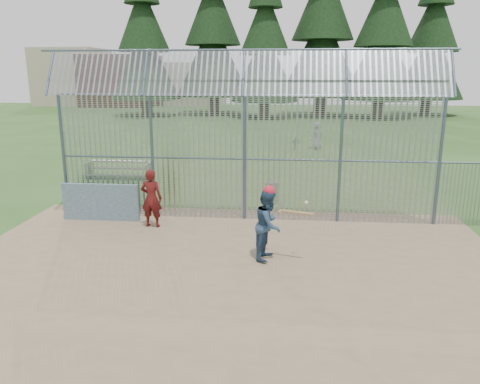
# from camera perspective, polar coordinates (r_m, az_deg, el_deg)

# --- Properties ---
(ground) EXTENTS (120.00, 120.00, 0.00)m
(ground) POSITION_cam_1_polar(r_m,az_deg,el_deg) (12.11, -0.92, -8.33)
(ground) COLOR #2D511E
(ground) RESTS_ON ground
(dirt_infield) EXTENTS (14.00, 10.00, 0.02)m
(dirt_infield) POSITION_cam_1_polar(r_m,az_deg,el_deg) (11.65, -1.20, -9.23)
(dirt_infield) COLOR #756047
(dirt_infield) RESTS_ON ground
(dugout_wall) EXTENTS (2.50, 0.12, 1.20)m
(dugout_wall) POSITION_cam_1_polar(r_m,az_deg,el_deg) (15.71, -16.62, -1.19)
(dugout_wall) COLOR #38566B
(dugout_wall) RESTS_ON dirt_infield
(batter) EXTENTS (0.87, 1.01, 1.81)m
(batter) POSITION_cam_1_polar(r_m,az_deg,el_deg) (11.91, 3.49, -4.01)
(batter) COLOR navy
(batter) RESTS_ON dirt_infield
(onlooker) EXTENTS (0.69, 0.48, 1.81)m
(onlooker) POSITION_cam_1_polar(r_m,az_deg,el_deg) (14.60, -10.75, -0.75)
(onlooker) COLOR maroon
(onlooker) RESTS_ON dirt_infield
(bg_kid_standing) EXTENTS (0.99, 0.92, 1.69)m
(bg_kid_standing) POSITION_cam_1_polar(r_m,az_deg,el_deg) (29.73, 9.40, 6.81)
(bg_kid_standing) COLOR slate
(bg_kid_standing) RESTS_ON ground
(bg_kid_seated) EXTENTS (0.52, 0.32, 0.83)m
(bg_kid_seated) POSITION_cam_1_polar(r_m,az_deg,el_deg) (29.16, 6.83, 5.89)
(bg_kid_seated) COLOR slate
(bg_kid_seated) RESTS_ON ground
(batting_gear) EXTENTS (1.26, 0.45, 0.68)m
(batting_gear) POSITION_cam_1_polar(r_m,az_deg,el_deg) (11.66, 4.13, -0.32)
(batting_gear) COLOR red
(batting_gear) RESTS_ON ground
(trash_can) EXTENTS (0.56, 0.56, 0.82)m
(trash_can) POSITION_cam_1_polar(r_m,az_deg,el_deg) (17.38, 3.95, 0.05)
(trash_can) COLOR #95989D
(trash_can) RESTS_ON ground
(bleacher) EXTENTS (3.00, 0.95, 0.72)m
(bleacher) POSITION_cam_1_polar(r_m,az_deg,el_deg) (21.95, -14.54, 2.72)
(bleacher) COLOR slate
(bleacher) RESTS_ON ground
(backstop_fence) EXTENTS (20.09, 0.81, 5.30)m
(backstop_fence) POSITION_cam_1_polar(r_m,az_deg,el_deg) (14.72, 7.60, 5.21)
(backstop_fence) COLOR #47566B
(backstop_fence) RESTS_ON ground
(conifer_row) EXTENTS (38.48, 12.26, 20.20)m
(conifer_row) POSITION_cam_1_polar(r_m,az_deg,el_deg) (52.97, 6.64, 20.99)
(conifer_row) COLOR #332319
(conifer_row) RESTS_ON ground
(distant_buildings) EXTENTS (26.50, 10.50, 8.00)m
(distant_buildings) POSITION_cam_1_polar(r_m,az_deg,el_deg) (71.88, -14.76, 13.09)
(distant_buildings) COLOR brown
(distant_buildings) RESTS_ON ground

